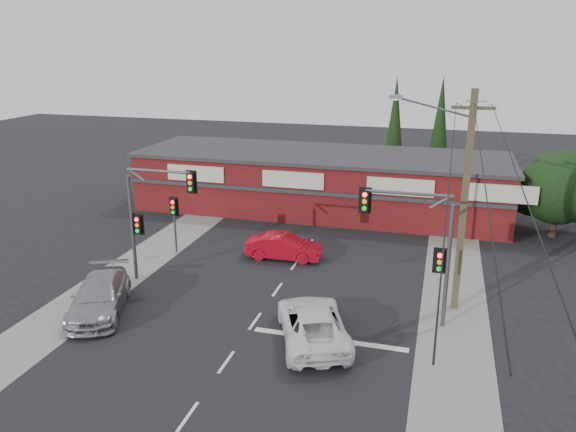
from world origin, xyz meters
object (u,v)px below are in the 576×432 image
(shop_building, at_px, (321,181))
(utility_pole, at_px, (462,196))
(red_sedan, at_px, (284,247))
(white_suv, at_px, (313,323))
(silver_suv, at_px, (99,296))

(shop_building, distance_m, utility_pole, 17.15)
(shop_building, xyz_separation_m, utility_pole, (9.36, -14.00, 3.26))
(red_sedan, bearing_deg, utility_pole, -115.16)
(red_sedan, bearing_deg, shop_building, -2.00)
(shop_building, bearing_deg, red_sedan, -89.18)
(white_suv, height_order, utility_pole, utility_pole)
(white_suv, distance_m, utility_pole, 8.60)
(red_sedan, relative_size, shop_building, 0.16)
(red_sedan, bearing_deg, white_suv, -159.39)
(white_suv, bearing_deg, shop_building, -99.92)
(white_suv, bearing_deg, red_sedan, -88.03)
(white_suv, height_order, shop_building, shop_building)
(white_suv, xyz_separation_m, utility_pole, (5.54, 4.68, 4.62))
(red_sedan, distance_m, utility_pole, 11.01)
(silver_suv, bearing_deg, white_suv, -20.99)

